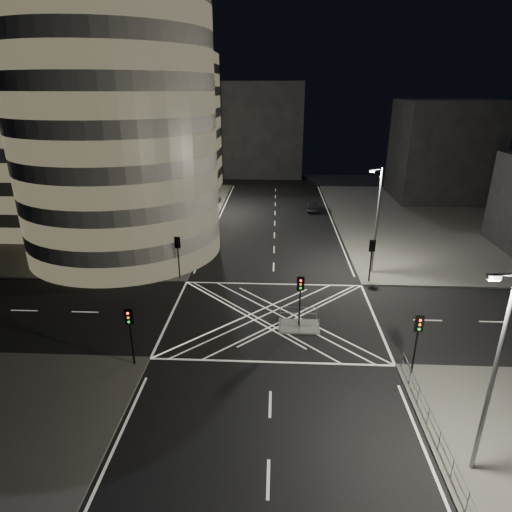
# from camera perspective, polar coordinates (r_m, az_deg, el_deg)

# --- Properties ---
(ground) EXTENTS (120.00, 120.00, 0.00)m
(ground) POSITION_cam_1_polar(r_m,az_deg,el_deg) (33.89, 2.20, -8.08)
(ground) COLOR black
(ground) RESTS_ON ground
(sidewalk_far_left) EXTENTS (42.00, 42.00, 0.15)m
(sidewalk_far_left) POSITION_cam_1_polar(r_m,az_deg,el_deg) (65.70, -23.76, 4.96)
(sidewalk_far_left) COLOR #54514E
(sidewalk_far_left) RESTS_ON ground
(sidewalk_far_right) EXTENTS (42.00, 42.00, 0.15)m
(sidewalk_far_right) POSITION_cam_1_polar(r_m,az_deg,el_deg) (65.58, 28.84, 4.07)
(sidewalk_far_right) COLOR #54514E
(sidewalk_far_right) RESTS_ON ground
(central_island) EXTENTS (3.00, 2.00, 0.15)m
(central_island) POSITION_cam_1_polar(r_m,az_deg,el_deg) (32.60, 5.73, -9.31)
(central_island) COLOR slate
(central_island) RESTS_ON ground
(office_tower_curved) EXTENTS (30.00, 29.00, 27.20)m
(office_tower_curved) POSITION_cam_1_polar(r_m,az_deg,el_deg) (52.71, -21.40, 15.65)
(office_tower_curved) COLOR gray
(office_tower_curved) RESTS_ON sidewalk_far_left
(office_block_rear) EXTENTS (24.00, 16.00, 22.00)m
(office_block_rear) POSITION_cam_1_polar(r_m,az_deg,el_deg) (75.05, -15.03, 16.52)
(office_block_rear) COLOR gray
(office_block_rear) RESTS_ON sidewalk_far_left
(building_right_far) EXTENTS (14.00, 12.00, 15.00)m
(building_right_far) POSITION_cam_1_polar(r_m,az_deg,el_deg) (74.70, 23.62, 12.76)
(building_right_far) COLOR black
(building_right_far) RESTS_ON sidewalk_far_right
(building_far_end) EXTENTS (18.00, 8.00, 18.00)m
(building_far_end) POSITION_cam_1_polar(r_m,az_deg,el_deg) (87.93, 0.06, 16.42)
(building_far_end) COLOR black
(building_far_end) RESTS_ON ground
(tree_a) EXTENTS (4.58, 4.58, 7.13)m
(tree_a) POSITION_cam_1_polar(r_m,az_deg,el_deg) (41.71, -12.17, 4.16)
(tree_a) COLOR black
(tree_a) RESTS_ON sidewalk_far_left
(tree_b) EXTENTS (4.94, 4.94, 7.57)m
(tree_b) POSITION_cam_1_polar(r_m,az_deg,el_deg) (47.25, -10.41, 6.60)
(tree_b) COLOR black
(tree_b) RESTS_ON sidewalk_far_left
(tree_c) EXTENTS (4.63, 4.63, 7.77)m
(tree_c) POSITION_cam_1_polar(r_m,az_deg,el_deg) (52.85, -9.02, 8.68)
(tree_c) COLOR black
(tree_c) RESTS_ON sidewalk_far_left
(tree_d) EXTENTS (4.94, 4.94, 8.24)m
(tree_d) POSITION_cam_1_polar(r_m,az_deg,el_deg) (58.56, -7.88, 10.26)
(tree_d) COLOR black
(tree_d) RESTS_ON sidewalk_far_left
(tree_e) EXTENTS (3.91, 3.91, 6.80)m
(tree_e) POSITION_cam_1_polar(r_m,az_deg,el_deg) (64.52, -6.89, 10.57)
(tree_e) COLOR black
(tree_e) RESTS_ON sidewalk_far_left
(traffic_signal_fl) EXTENTS (0.55, 0.22, 4.00)m
(traffic_signal_fl) POSITION_cam_1_polar(r_m,az_deg,el_deg) (39.83, -10.38, 0.85)
(traffic_signal_fl) COLOR black
(traffic_signal_fl) RESTS_ON sidewalk_far_left
(traffic_signal_nl) EXTENTS (0.55, 0.22, 4.00)m
(traffic_signal_nl) POSITION_cam_1_polar(r_m,az_deg,el_deg) (28.01, -16.45, -8.99)
(traffic_signal_nl) COLOR black
(traffic_signal_nl) RESTS_ON sidewalk_near_left
(traffic_signal_fr) EXTENTS (0.55, 0.22, 4.00)m
(traffic_signal_fr) POSITION_cam_1_polar(r_m,az_deg,el_deg) (39.77, 15.16, 0.40)
(traffic_signal_fr) COLOR black
(traffic_signal_fr) RESTS_ON sidewalk_far_right
(traffic_signal_nr) EXTENTS (0.55, 0.22, 4.00)m
(traffic_signal_nr) POSITION_cam_1_polar(r_m,az_deg,el_deg) (27.92, 20.74, -9.66)
(traffic_signal_nr) COLOR black
(traffic_signal_nr) RESTS_ON sidewalk_near_right
(traffic_signal_island) EXTENTS (0.55, 0.22, 4.00)m
(traffic_signal_island) POSITION_cam_1_polar(r_m,az_deg,el_deg) (31.25, 5.92, -4.83)
(traffic_signal_island) COLOR black
(traffic_signal_island) RESTS_ON central_island
(street_lamp_left_near) EXTENTS (1.25, 0.25, 10.00)m
(street_lamp_left_near) POSITION_cam_1_polar(r_m,az_deg,el_deg) (44.02, -9.95, 6.45)
(street_lamp_left_near) COLOR slate
(street_lamp_left_near) RESTS_ON sidewalk_far_left
(street_lamp_left_far) EXTENTS (1.25, 0.25, 10.00)m
(street_lamp_left_far) POSITION_cam_1_polar(r_m,az_deg,el_deg) (61.28, -6.38, 10.83)
(street_lamp_left_far) COLOR slate
(street_lamp_left_far) RESTS_ON sidewalk_far_left
(street_lamp_right_far) EXTENTS (1.25, 0.25, 10.00)m
(street_lamp_right_far) POSITION_cam_1_polar(r_m,az_deg,el_deg) (41.14, 15.78, 4.90)
(street_lamp_right_far) COLOR slate
(street_lamp_right_far) RESTS_ON sidewalk_far_right
(street_lamp_right_near) EXTENTS (1.25, 0.25, 10.00)m
(street_lamp_right_near) POSITION_cam_1_polar(r_m,az_deg,el_deg) (21.23, 29.06, -13.29)
(street_lamp_right_near) COLOR slate
(street_lamp_right_near) RESTS_ON sidewalk_near_right
(railing_near_right) EXTENTS (0.06, 11.70, 1.10)m
(railing_near_right) POSITION_cam_1_polar(r_m,az_deg,el_deg) (24.96, 22.60, -20.38)
(railing_near_right) COLOR slate
(railing_near_right) RESTS_ON sidewalk_near_right
(railing_island_south) EXTENTS (2.80, 0.06, 1.10)m
(railing_island_south) POSITION_cam_1_polar(r_m,az_deg,el_deg) (31.51, 5.84, -9.17)
(railing_island_south) COLOR slate
(railing_island_south) RESTS_ON central_island
(railing_island_north) EXTENTS (2.80, 0.06, 1.10)m
(railing_island_north) POSITION_cam_1_polar(r_m,az_deg,el_deg) (33.07, 5.70, -7.58)
(railing_island_north) COLOR slate
(railing_island_north) RESTS_ON central_island
(sedan) EXTENTS (1.61, 4.34, 1.42)m
(sedan) POSITION_cam_1_polar(r_m,az_deg,el_deg) (63.30, 7.51, 6.63)
(sedan) COLOR black
(sedan) RESTS_ON ground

